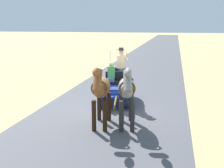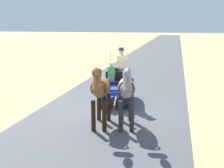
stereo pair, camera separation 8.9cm
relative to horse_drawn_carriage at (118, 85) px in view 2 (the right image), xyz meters
name	(u,v)px [view 2 (the right image)]	position (x,y,z in m)	size (l,w,h in m)	color
ground_plane	(114,108)	(-0.01, 0.83, -0.82)	(200.00, 200.00, 0.00)	tan
road_surface	(114,108)	(-0.01, 0.83, -0.81)	(6.07, 160.00, 0.01)	#4C4C51
horse_drawn_carriage	(118,85)	(0.00, 0.00, 0.00)	(1.77, 4.51, 2.50)	#1E3899
horse_near_side	(126,90)	(-0.89, 2.93, 0.51)	(0.86, 2.15, 2.21)	gray
horse_off_side	(101,89)	(-0.04, 3.06, 0.51)	(0.72, 2.14, 2.21)	brown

